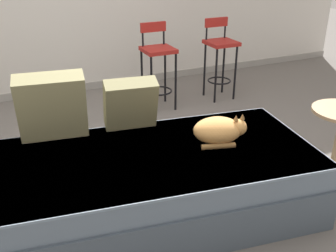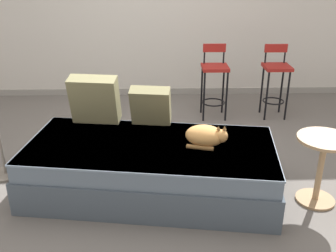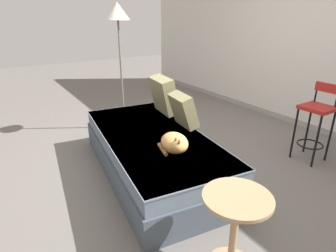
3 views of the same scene
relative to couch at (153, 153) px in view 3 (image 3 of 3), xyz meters
name	(u,v)px [view 3 (image 3 of 3)]	position (x,y,z in m)	size (l,w,h in m)	color
ground_plane	(182,162)	(0.00, 0.40, -0.23)	(16.00, 16.00, 0.00)	#66605B
wall_back_panel	(313,38)	(0.00, 2.65, 1.07)	(8.00, 0.10, 2.60)	silver
wall_baseboard_trim	(295,122)	(0.00, 2.60, -0.18)	(8.00, 0.02, 0.09)	gray
couch	(153,153)	(0.00, 0.00, 0.00)	(2.21, 1.27, 0.45)	#44505B
throw_pillow_corner	(164,95)	(-0.52, 0.47, 0.45)	(0.47, 0.30, 0.46)	#847F56
throw_pillow_middle	(184,110)	(0.00, 0.40, 0.41)	(0.39, 0.28, 0.38)	#847F56
cat	(174,143)	(0.46, -0.03, 0.31)	(0.37, 0.32, 0.20)	tan
bar_stool_near_window	(316,118)	(0.76, 1.72, 0.29)	(0.32, 0.32, 0.91)	black
side_table	(235,223)	(1.38, -0.19, 0.15)	(0.44, 0.44, 0.58)	tan
floor_lamp	(118,24)	(-1.37, 0.29, 1.26)	(0.32, 0.32, 1.77)	slate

